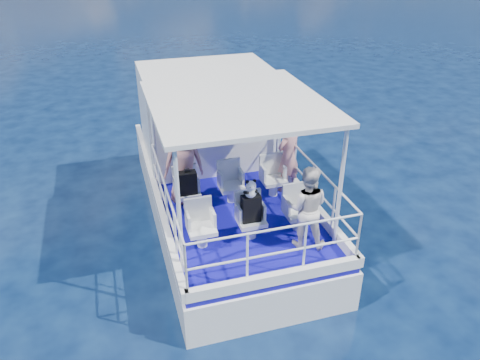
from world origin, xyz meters
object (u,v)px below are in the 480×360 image
at_px(passenger_port_fwd, 184,165).
at_px(panda, 251,189).
at_px(backpack_center, 251,208).
at_px(passenger_stbd_aft, 306,207).

xyz_separation_m(passenger_port_fwd, panda, (0.86, -1.63, 0.23)).
relative_size(passenger_port_fwd, backpack_center, 3.28).
bearing_deg(backpack_center, passenger_stbd_aft, -27.21).
bearing_deg(backpack_center, passenger_port_fwd, 118.60).
height_order(passenger_stbd_aft, panda, passenger_stbd_aft).
bearing_deg(backpack_center, panda, -120.58).
height_order(passenger_stbd_aft, backpack_center, passenger_stbd_aft).
bearing_deg(passenger_port_fwd, backpack_center, 120.21).
relative_size(passenger_port_fwd, panda, 4.88).
bearing_deg(passenger_port_fwd, panda, 119.32).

